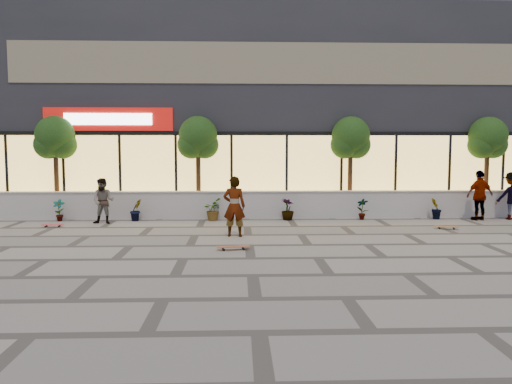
{
  "coord_description": "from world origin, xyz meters",
  "views": [
    {
      "loc": [
        -1.93,
        -11.9,
        2.66
      ],
      "look_at": [
        -1.38,
        3.63,
        1.3
      ],
      "focal_mm": 35.0,
      "sensor_mm": 36.0,
      "label": 1
    }
  ],
  "objects_px": {
    "skateboard_center": "(233,247)",
    "skateboard_left": "(53,225)",
    "tree_west": "(55,140)",
    "skateboard_right_near": "(447,227)",
    "skater_right_near": "(480,195)",
    "tree_mideast": "(351,140)",
    "skater_center": "(234,206)",
    "tree_east": "(488,140)",
    "tree_midwest": "(198,140)",
    "skater_left": "(103,201)",
    "skater_right_far": "(512,196)"
  },
  "relations": [
    {
      "from": "skater_center",
      "to": "tree_east",
      "type": "bearing_deg",
      "value": -150.9
    },
    {
      "from": "tree_west",
      "to": "tree_mideast",
      "type": "height_order",
      "value": "same"
    },
    {
      "from": "tree_west",
      "to": "skateboard_center",
      "type": "relative_size",
      "value": 4.42
    },
    {
      "from": "skater_left",
      "to": "skater_right_near",
      "type": "distance_m",
      "value": 13.7
    },
    {
      "from": "tree_midwest",
      "to": "skater_center",
      "type": "height_order",
      "value": "tree_midwest"
    },
    {
      "from": "skater_left",
      "to": "skateboard_left",
      "type": "bearing_deg",
      "value": -151.03
    },
    {
      "from": "tree_midwest",
      "to": "skateboard_right_near",
      "type": "distance_m",
      "value": 9.61
    },
    {
      "from": "skater_center",
      "to": "skateboard_right_near",
      "type": "relative_size",
      "value": 2.41
    },
    {
      "from": "tree_east",
      "to": "skater_center",
      "type": "distance_m",
      "value": 11.27
    },
    {
      "from": "skater_right_near",
      "to": "tree_mideast",
      "type": "bearing_deg",
      "value": -31.87
    },
    {
      "from": "tree_west",
      "to": "skateboard_right_near",
      "type": "distance_m",
      "value": 14.68
    },
    {
      "from": "tree_east",
      "to": "skater_left",
      "type": "bearing_deg",
      "value": -172.49
    },
    {
      "from": "tree_midwest",
      "to": "skateboard_left",
      "type": "height_order",
      "value": "tree_midwest"
    },
    {
      "from": "skater_right_near",
      "to": "skater_right_far",
      "type": "relative_size",
      "value": 1.04
    },
    {
      "from": "tree_mideast",
      "to": "skater_right_far",
      "type": "height_order",
      "value": "tree_mideast"
    },
    {
      "from": "skater_left",
      "to": "skater_right_near",
      "type": "height_order",
      "value": "skater_right_near"
    },
    {
      "from": "skateboard_center",
      "to": "tree_east",
      "type": "bearing_deg",
      "value": 24.65
    },
    {
      "from": "tree_west",
      "to": "tree_east",
      "type": "bearing_deg",
      "value": 0.0
    },
    {
      "from": "skater_left",
      "to": "skateboard_left",
      "type": "height_order",
      "value": "skater_left"
    },
    {
      "from": "skateboard_center",
      "to": "skateboard_left",
      "type": "height_order",
      "value": "skateboard_center"
    },
    {
      "from": "tree_mideast",
      "to": "skater_right_far",
      "type": "distance_m",
      "value": 6.32
    },
    {
      "from": "tree_west",
      "to": "skater_left",
      "type": "xyz_separation_m",
      "value": [
        2.3,
        -1.94,
        -2.18
      ]
    },
    {
      "from": "tree_midwest",
      "to": "skater_center",
      "type": "relative_size",
      "value": 2.14
    },
    {
      "from": "skateboard_center",
      "to": "skateboard_left",
      "type": "xyz_separation_m",
      "value": [
        -6.18,
        4.07,
        -0.02
      ]
    },
    {
      "from": "skateboard_right_near",
      "to": "skateboard_left",
      "type": "bearing_deg",
      "value": -169.25
    },
    {
      "from": "skater_center",
      "to": "skateboard_center",
      "type": "bearing_deg",
      "value": 94.02
    },
    {
      "from": "skater_center",
      "to": "skateboard_left",
      "type": "distance_m",
      "value": 6.56
    },
    {
      "from": "skateboard_center",
      "to": "skateboard_left",
      "type": "bearing_deg",
      "value": 137.71
    },
    {
      "from": "tree_west",
      "to": "tree_east",
      "type": "height_order",
      "value": "same"
    },
    {
      "from": "skater_right_near",
      "to": "skateboard_center",
      "type": "relative_size",
      "value": 2.1
    },
    {
      "from": "skateboard_center",
      "to": "skateboard_right_near",
      "type": "relative_size",
      "value": 1.17
    },
    {
      "from": "skater_right_near",
      "to": "tree_midwest",
      "type": "bearing_deg",
      "value": -21.27
    },
    {
      "from": "skateboard_center",
      "to": "tree_mideast",
      "type": "bearing_deg",
      "value": 46.72
    },
    {
      "from": "tree_west",
      "to": "skateboard_center",
      "type": "bearing_deg",
      "value": -43.94
    },
    {
      "from": "skater_right_near",
      "to": "skater_right_far",
      "type": "xyz_separation_m",
      "value": [
        1.3,
        0.15,
        -0.04
      ]
    },
    {
      "from": "skater_center",
      "to": "skater_right_near",
      "type": "distance_m",
      "value": 9.57
    },
    {
      "from": "tree_mideast",
      "to": "skater_center",
      "type": "relative_size",
      "value": 2.14
    },
    {
      "from": "tree_east",
      "to": "skateboard_left",
      "type": "xyz_separation_m",
      "value": [
        -16.24,
        -2.62,
        -2.91
      ]
    },
    {
      "from": "tree_west",
      "to": "skater_center",
      "type": "height_order",
      "value": "tree_west"
    },
    {
      "from": "tree_east",
      "to": "skateboard_right_near",
      "type": "bearing_deg",
      "value": -130.86
    },
    {
      "from": "tree_east",
      "to": "skater_right_far",
      "type": "distance_m",
      "value": 2.54
    },
    {
      "from": "skateboard_left",
      "to": "tree_midwest",
      "type": "bearing_deg",
      "value": 30.27
    },
    {
      "from": "tree_west",
      "to": "tree_east",
      "type": "distance_m",
      "value": 17.0
    },
    {
      "from": "skateboard_right_near",
      "to": "tree_east",
      "type": "bearing_deg",
      "value": 63.85
    },
    {
      "from": "skateboard_left",
      "to": "skateboard_right_near",
      "type": "distance_m",
      "value": 13.22
    },
    {
      "from": "skater_left",
      "to": "skater_right_near",
      "type": "relative_size",
      "value": 0.87
    },
    {
      "from": "tree_mideast",
      "to": "skater_left",
      "type": "xyz_separation_m",
      "value": [
        -9.2,
        -1.94,
        -2.18
      ]
    },
    {
      "from": "tree_midwest",
      "to": "skater_right_far",
      "type": "height_order",
      "value": "tree_midwest"
    },
    {
      "from": "tree_east",
      "to": "skateboard_right_near",
      "type": "distance_m",
      "value": 5.5
    },
    {
      "from": "tree_mideast",
      "to": "skateboard_right_near",
      "type": "bearing_deg",
      "value": -55.26
    }
  ]
}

